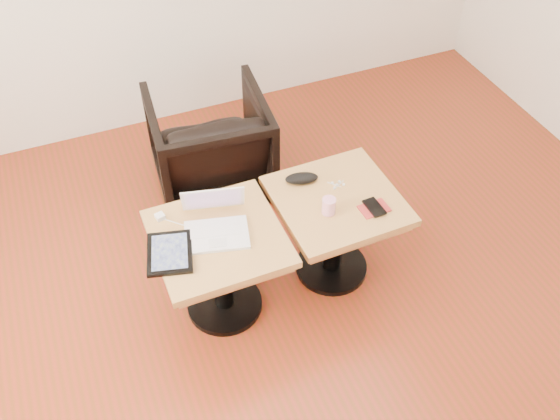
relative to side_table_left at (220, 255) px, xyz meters
name	(u,v)px	position (x,y,z in m)	size (l,w,h in m)	color
room_shell	(346,145)	(0.38, -0.48, 0.93)	(4.52, 4.52, 2.71)	maroon
side_table_left	(220,255)	(0.00, 0.00, 0.00)	(0.61, 0.61, 0.56)	black
side_table_right	(336,217)	(0.64, 0.02, 0.00)	(0.62, 0.62, 0.56)	black
laptop	(216,223)	(0.01, 0.04, 0.18)	(0.36, 0.36, 0.20)	white
tablet	(170,253)	(-0.24, -0.03, 0.15)	(0.26, 0.30, 0.02)	black
charging_adapter	(160,217)	(-0.22, 0.21, 0.15)	(0.04, 0.04, 0.03)	white
glasses_case	(302,178)	(0.52, 0.19, 0.17)	(0.17, 0.08, 0.05)	black
striped_cup	(329,206)	(0.55, -0.06, 0.18)	(0.07, 0.07, 0.09)	#EE4C8D
earbuds_tangle	(337,184)	(0.68, 0.10, 0.15)	(0.08, 0.05, 0.02)	white
phone_on_sleeve	(374,208)	(0.77, -0.12, 0.15)	(0.15, 0.13, 0.02)	maroon
armchair	(210,143)	(0.25, 0.96, -0.10)	(0.69, 0.71, 0.64)	black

